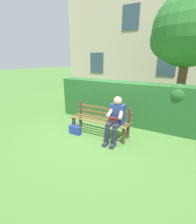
% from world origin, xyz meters
% --- Properties ---
extents(ground, '(60.00, 60.00, 0.00)m').
position_xyz_m(ground, '(0.00, 0.00, 0.00)').
color(ground, '#477533').
extents(park_bench, '(1.77, 0.51, 0.87)m').
position_xyz_m(park_bench, '(0.00, -0.06, 0.44)').
color(park_bench, '#4C3828').
rests_on(park_bench, ground).
extents(person_seated, '(0.44, 0.73, 1.20)m').
position_xyz_m(person_seated, '(-0.54, 0.10, 0.65)').
color(person_seated, navy).
rests_on(person_seated, ground).
extents(hedge_backdrop, '(4.96, 0.70, 1.48)m').
position_xyz_m(hedge_backdrop, '(-0.40, -1.27, 0.73)').
color(hedge_backdrop, '#265B28').
rests_on(hedge_backdrop, ground).
extents(tree, '(2.37, 2.26, 4.11)m').
position_xyz_m(tree, '(-1.76, -2.42, 2.92)').
color(tree, brown).
rests_on(tree, ground).
extents(building_facade, '(8.09, 3.09, 6.70)m').
position_xyz_m(building_facade, '(1.03, -6.73, 3.35)').
color(building_facade, '#BCAD93').
rests_on(building_facade, ground).
extents(handbag, '(0.37, 0.13, 0.42)m').
position_xyz_m(handbag, '(0.64, 0.34, 0.14)').
color(handbag, navy).
rests_on(handbag, ground).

